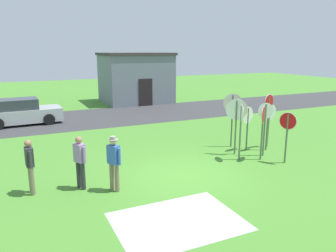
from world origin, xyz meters
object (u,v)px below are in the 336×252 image
Objects in this scene: stop_sign_rear_left at (248,121)px; stop_sign_center_cluster at (232,110)px; stop_sign_low_front at (241,123)px; person_with_sunhat at (114,160)px; stop_sign_tallest at (236,116)px; stop_sign_far_back at (269,118)px; person_holding_notes at (80,160)px; person_on_left at (30,164)px; parked_car_on_street at (21,113)px; stop_sign_rear_right at (268,113)px; stop_sign_nearest at (287,129)px; stop_sign_leaning_right at (263,124)px; stop_sign_leaning_left at (265,121)px.

stop_sign_center_cluster reaches higher than stop_sign_rear_left.
stop_sign_center_cluster is at bearing 64.55° from stop_sign_low_front.
stop_sign_center_cluster is 6.57m from person_with_sunhat.
stop_sign_far_back is (1.94, 0.23, -0.28)m from stop_sign_tallest.
person_on_left is at bearing 170.11° from person_holding_notes.
stop_sign_far_back is 7.68m from person_with_sunhat.
stop_sign_rear_right is (9.47, -10.03, 0.96)m from parked_car_on_street.
stop_sign_low_front is 2.37m from stop_sign_far_back.
parked_car_on_street is 14.72m from stop_sign_nearest.
stop_sign_leaning_right is at bearing -89.98° from stop_sign_center_cluster.
stop_sign_leaning_left is 0.94× the size of stop_sign_tallest.
stop_sign_rear_right is at bearing -137.10° from stop_sign_far_back.
stop_sign_leaning_left is 1.20m from stop_sign_low_front.
stop_sign_tallest is 1.22× the size of stop_sign_rear_left.
person_with_sunhat is at bearing -78.43° from parked_car_on_street.
stop_sign_center_cluster is at bearing 112.63° from stop_sign_rear_left.
stop_sign_rear_right reaches higher than stop_sign_low_front.
person_on_left is at bearing 172.80° from stop_sign_nearest.
person_holding_notes is at bearing 178.49° from stop_sign_leaning_right.
stop_sign_nearest is 0.92m from stop_sign_leaning_right.
stop_sign_leaning_left reaches higher than parked_car_on_street.
person_with_sunhat is at bearing -173.19° from stop_sign_leaning_left.
stop_sign_low_front is 1.81m from stop_sign_center_cluster.
parked_car_on_street is 12.31m from stop_sign_center_cluster.
person_with_sunhat is at bearing -158.39° from stop_sign_center_cluster.
stop_sign_rear_left reaches higher than person_with_sunhat.
stop_sign_rear_right reaches higher than person_on_left.
stop_sign_rear_left is 0.88× the size of stop_sign_leaning_right.
stop_sign_leaning_right is (-0.29, -1.28, 0.17)m from stop_sign_rear_left.
parked_car_on_street is 1.82× the size of stop_sign_center_cluster.
stop_sign_far_back is at bearing 21.76° from stop_sign_low_front.
stop_sign_tallest is 6.54m from person_holding_notes.
stop_sign_low_front reaches higher than parked_car_on_street.
stop_sign_center_cluster is (-0.00, 1.99, 0.20)m from stop_sign_leaning_right.
stop_sign_center_cluster reaches higher than person_on_left.
person_holding_notes is at bearing -178.43° from stop_sign_low_front.
parked_car_on_street is 13.83m from stop_sign_rear_right.
stop_sign_rear_right is 9.51m from person_on_left.
person_holding_notes is at bearing -178.68° from stop_sign_leaning_left.
stop_sign_nearest reaches higher than stop_sign_far_back.
person_holding_notes is at bearing -9.89° from person_on_left.
stop_sign_leaning_left is 1.02× the size of stop_sign_leaning_right.
stop_sign_rear_left is (0.82, 0.28, -0.32)m from stop_sign_tallest.
stop_sign_tallest is at bearing 176.62° from stop_sign_rear_right.
person_on_left is (-8.40, -1.55, -0.71)m from stop_sign_center_cluster.
stop_sign_rear_left is (8.70, -9.66, 0.60)m from parked_car_on_street.
stop_sign_leaning_right is 1.28× the size of person_holding_notes.
stop_sign_rear_right is at bearing 40.49° from stop_sign_leaning_left.
person_holding_notes is (-7.28, -1.09, -0.34)m from stop_sign_rear_left.
stop_sign_leaning_left is 1.30× the size of person_on_left.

